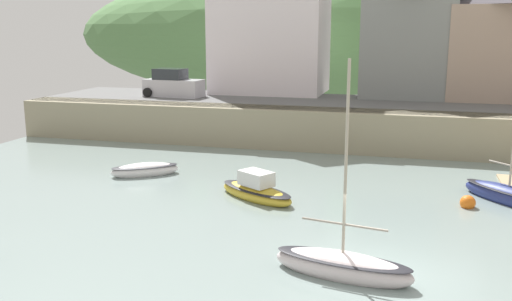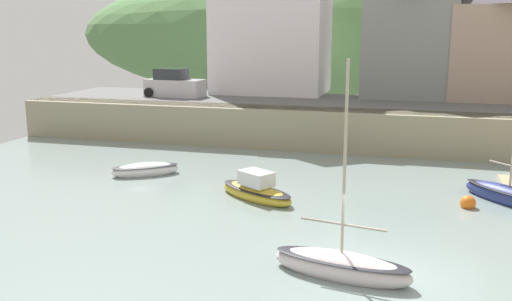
{
  "view_description": "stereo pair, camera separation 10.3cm",
  "coord_description": "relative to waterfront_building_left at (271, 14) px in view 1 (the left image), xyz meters",
  "views": [
    {
      "loc": [
        0.74,
        -16.2,
        7.11
      ],
      "look_at": [
        -5.38,
        6.14,
        2.11
      ],
      "focal_mm": 39.87,
      "sensor_mm": 36.0,
      "label": 1
    },
    {
      "loc": [
        0.84,
        -16.17,
        7.11
      ],
      "look_at": [
        -5.38,
        6.14,
        2.11
      ],
      "focal_mm": 39.87,
      "sensor_mm": 36.0,
      "label": 2
    }
  ],
  "objects": [
    {
      "name": "mooring_buoy",
      "position": [
        12.68,
        -17.88,
        -7.96
      ],
      "size": [
        0.62,
        0.62,
        0.62
      ],
      "color": "orange",
      "rests_on": "ground"
    },
    {
      "name": "parked_car_near_slipway",
      "position": [
        -5.92,
        -4.5,
        -4.94
      ],
      "size": [
        4.23,
        2.04,
        1.95
      ],
      "rotation": [
        0.0,
        0.0,
        -0.08
      ],
      "color": "#BDBAC3",
      "rests_on": "ground"
    },
    {
      "name": "sailboat_blue_trim",
      "position": [
        4.08,
        -18.95,
        -7.82
      ],
      "size": [
        4.1,
        3.22,
        1.35
      ],
      "rotation": [
        0.0,
        0.0,
        -0.55
      ],
      "color": "gold",
      "rests_on": "ground"
    },
    {
      "name": "waterfront_building_centre",
      "position": [
        9.79,
        0.0,
        -0.74
      ],
      "size": [
        6.4,
        5.99,
        9.81
      ],
      "color": "gray",
      "rests_on": "ground"
    },
    {
      "name": "fishing_boat_green",
      "position": [
        14.36,
        -16.78,
        -7.83
      ],
      "size": [
        3.81,
        3.97,
        6.52
      ],
      "rotation": [
        0.0,
        0.0,
        -0.82
      ],
      "color": "navy",
      "rests_on": "ground"
    },
    {
      "name": "waterfront_building_left",
      "position": [
        0.0,
        0.0,
        0.0
      ],
      "size": [
        8.3,
        6.26,
        11.34
      ],
      "color": "white",
      "rests_on": "ground"
    },
    {
      "name": "sailboat_white_hull",
      "position": [
        8.56,
        -25.76,
        -7.83
      ],
      "size": [
        4.31,
        1.93,
        6.52
      ],
      "rotation": [
        0.0,
        0.0,
        -0.18
      ],
      "color": "silver",
      "rests_on": "ground"
    },
    {
      "name": "quay_seawall",
      "position": [
        9.48,
        -7.7,
        -6.79
      ],
      "size": [
        48.0,
        9.4,
        2.4
      ],
      "color": "gray",
      "rests_on": "ground"
    },
    {
      "name": "rowboat_small_beached",
      "position": [
        -2.26,
        -16.61,
        -7.9
      ],
      "size": [
        3.35,
        2.79,
        0.8
      ],
      "rotation": [
        0.0,
        0.0,
        0.6
      ],
      "color": "white",
      "rests_on": "ground"
    },
    {
      "name": "hillside_backdrop",
      "position": [
        7.95,
        30.0,
        -1.8
      ],
      "size": [
        80.0,
        44.0,
        18.14
      ],
      "color": "#57854D",
      "rests_on": "ground"
    }
  ]
}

